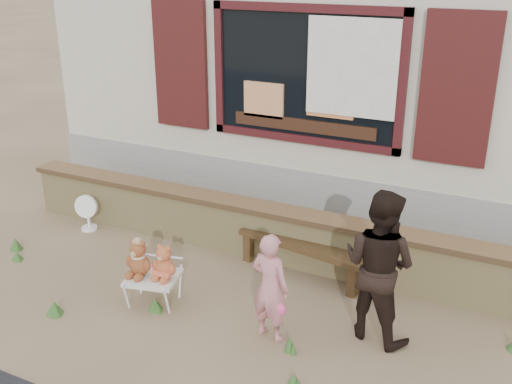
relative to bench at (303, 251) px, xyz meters
The scene contains 11 objects.
ground 0.99m from the bench, 121.67° to the right, with size 80.00×80.00×0.00m, color brown.
shopfront 4.09m from the bench, 97.62° to the left, with size 8.04×5.13×4.00m.
brick_wall 0.53m from the bench, 157.94° to the left, with size 7.10×0.36×0.67m.
bench is the anchor object (origin of this frame).
folding_chair 1.72m from the bench, 132.56° to the right, with size 0.62×0.57×0.32m.
teddy_bear_left 1.85m from the bench, 134.97° to the right, with size 0.30×0.26×0.41m, color brown, non-canonical shape.
teddy_bear_right 1.62m from the bench, 129.80° to the right, with size 0.28×0.24×0.38m, color #9C4B2B, non-canonical shape.
child 1.31m from the bench, 81.70° to the right, with size 0.40×0.26×1.09m, color #D07C82.
adult 1.41m from the bench, 36.28° to the right, with size 0.73×0.57×1.50m, color black.
fan_left 3.02m from the bench, behind, with size 0.32×0.21×0.50m.
grass_tufts 1.64m from the bench, 129.50° to the right, with size 5.94×1.63×0.16m.
Camera 1 is at (2.72, -4.88, 3.43)m, focal length 42.00 mm.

